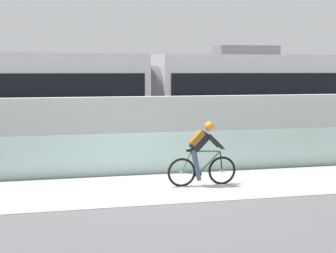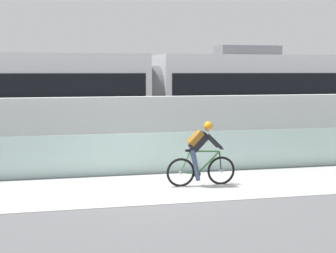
% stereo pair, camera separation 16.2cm
% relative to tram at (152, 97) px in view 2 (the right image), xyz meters
% --- Properties ---
extents(ground_plane, '(200.00, 200.00, 0.00)m').
position_rel_tram_xyz_m(ground_plane, '(-1.28, -6.85, -1.89)').
color(ground_plane, slate).
extents(bike_path_deck, '(32.00, 3.20, 0.01)m').
position_rel_tram_xyz_m(bike_path_deck, '(-1.28, -6.85, -1.89)').
color(bike_path_deck, beige).
rests_on(bike_path_deck, ground).
extents(glass_parapet, '(32.00, 0.05, 1.14)m').
position_rel_tram_xyz_m(glass_parapet, '(-1.28, -5.00, -1.32)').
color(glass_parapet, silver).
rests_on(glass_parapet, ground).
extents(concrete_barrier_wall, '(32.00, 0.36, 2.06)m').
position_rel_tram_xyz_m(concrete_barrier_wall, '(-1.28, -3.20, -0.86)').
color(concrete_barrier_wall, white).
rests_on(concrete_barrier_wall, ground).
extents(tram_rail_near, '(32.00, 0.08, 0.01)m').
position_rel_tram_xyz_m(tram_rail_near, '(-1.28, -0.72, -1.89)').
color(tram_rail_near, '#595654').
rests_on(tram_rail_near, ground).
extents(tram_rail_far, '(32.00, 0.08, 0.01)m').
position_rel_tram_xyz_m(tram_rail_far, '(-1.28, 0.72, -1.89)').
color(tram_rail_far, '#595654').
rests_on(tram_rail_far, ground).
extents(tram, '(22.56, 2.54, 3.81)m').
position_rel_tram_xyz_m(tram, '(0.00, 0.00, 0.00)').
color(tram, silver).
rests_on(tram, ground).
extents(cyclist_on_bike, '(1.77, 0.58, 1.61)m').
position_rel_tram_xyz_m(cyclist_on_bike, '(-0.14, -6.85, -1.09)').
color(cyclist_on_bike, black).
rests_on(cyclist_on_bike, ground).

